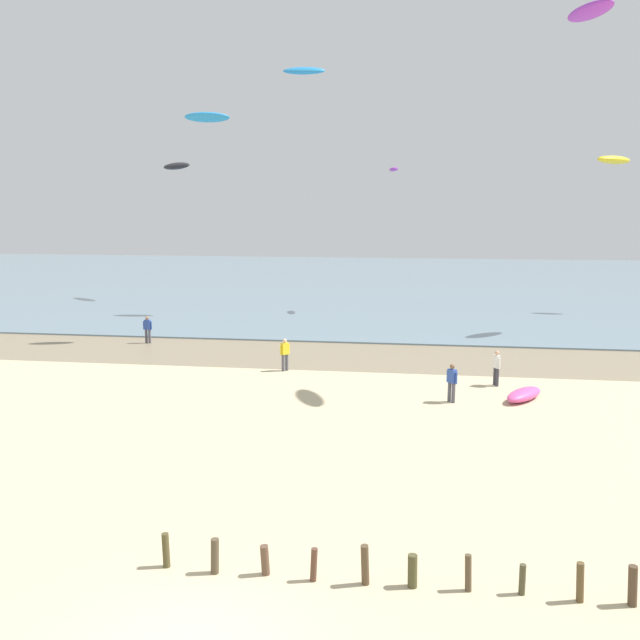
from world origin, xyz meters
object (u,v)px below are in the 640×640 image
object	(u,v)px
person_left_flank	(496,367)
kite_aloft_5	(394,169)
grounded_kite	(524,394)
kite_aloft_4	(590,11)
kite_aloft_1	(176,166)
person_right_flank	(148,329)
kite_aloft_2	(614,160)
kite_aloft_0	(304,71)
person_by_waterline	(285,354)
kite_aloft_6	(207,117)
person_mid_beach	(452,382)

from	to	relation	value
person_left_flank	kite_aloft_5	bearing A→B (deg)	104.53
grounded_kite	kite_aloft_4	distance (m)	16.72
kite_aloft_1	kite_aloft_5	bearing A→B (deg)	-161.29
kite_aloft_1	person_right_flank	bearing A→B (deg)	136.85
kite_aloft_1	kite_aloft_2	distance (m)	36.18
person_left_flank	grounded_kite	xyz separation A→B (m)	(0.94, -2.28, -0.66)
person_right_flank	kite_aloft_4	bearing A→B (deg)	-17.30
person_right_flank	grounded_kite	distance (m)	23.37
kite_aloft_0	kite_aloft_4	world-z (taller)	kite_aloft_0
person_right_flank	kite_aloft_0	xyz separation A→B (m)	(7.85, 12.95, 17.65)
person_by_waterline	kite_aloft_5	bearing A→B (deg)	76.87
person_by_waterline	kite_aloft_2	size ratio (longest dim) A/B	0.52
kite_aloft_0	kite_aloft_6	xyz separation A→B (m)	(-4.16, -11.24, -4.75)
kite_aloft_2	kite_aloft_6	xyz separation A→B (m)	(-25.33, -5.51, 2.40)
grounded_kite	kite_aloft_2	size ratio (longest dim) A/B	0.77
kite_aloft_0	kite_aloft_6	bearing A→B (deg)	-115.67
person_right_flank	kite_aloft_1	distance (m)	23.19
person_left_flank	kite_aloft_1	distance (m)	38.65
grounded_kite	kite_aloft_5	world-z (taller)	kite_aloft_5
person_mid_beach	kite_aloft_0	bearing A→B (deg)	113.83
kite_aloft_0	kite_aloft_2	bearing A→B (deg)	-20.52
kite_aloft_0	kite_aloft_5	world-z (taller)	kite_aloft_0
kite_aloft_1	grounded_kite	bearing A→B (deg)	164.73
person_right_flank	grounded_kite	size ratio (longest dim) A/B	0.67
person_right_flank	person_by_waterline	bearing A→B (deg)	-30.45
person_mid_beach	kite_aloft_1	xyz separation A→B (m)	(-23.05, 30.06, 11.14)
person_by_waterline	kite_aloft_4	world-z (taller)	kite_aloft_4
person_right_flank	kite_aloft_4	distance (m)	29.30
person_right_flank	kite_aloft_4	world-z (taller)	kite_aloft_4
person_by_waterline	person_left_flank	xyz separation A→B (m)	(10.53, -1.47, 0.00)
person_left_flank	grounded_kite	distance (m)	2.55
grounded_kite	kite_aloft_1	bearing A→B (deg)	77.55
kite_aloft_5	kite_aloft_6	bearing A→B (deg)	127.34
kite_aloft_6	person_by_waterline	bearing A→B (deg)	-64.90
person_mid_beach	person_right_flank	bearing A→B (deg)	150.36
kite_aloft_0	person_mid_beach	bearing A→B (deg)	-71.55
kite_aloft_1	kite_aloft_2	size ratio (longest dim) A/B	1.07
kite_aloft_4	person_by_waterline	bearing A→B (deg)	-119.88
kite_aloft_4	kite_aloft_6	size ratio (longest dim) A/B	1.05
kite_aloft_5	person_mid_beach	bearing A→B (deg)	175.16
person_left_flank	kite_aloft_4	size ratio (longest dim) A/B	0.60
person_mid_beach	kite_aloft_4	size ratio (longest dim) A/B	0.60
person_right_flank	kite_aloft_5	world-z (taller)	kite_aloft_5
kite_aloft_4	kite_aloft_6	distance (m)	22.04
person_right_flank	kite_aloft_0	world-z (taller)	kite_aloft_0
person_by_waterline	person_right_flank	size ratio (longest dim) A/B	1.00
person_mid_beach	kite_aloft_0	xyz separation A→B (m)	(-10.28, 23.27, 17.65)
kite_aloft_0	kite_aloft_6	distance (m)	12.89
kite_aloft_2	kite_aloft_6	world-z (taller)	kite_aloft_6
person_mid_beach	person_left_flank	distance (m)	3.80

